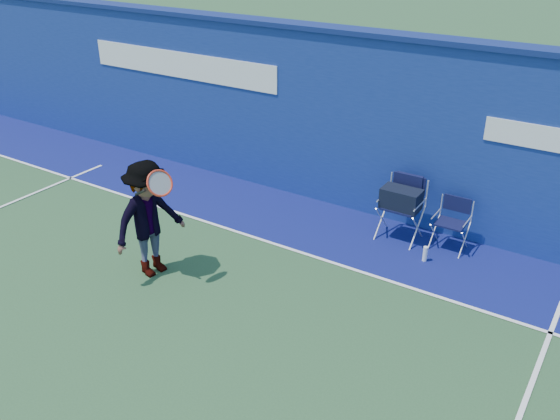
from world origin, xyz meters
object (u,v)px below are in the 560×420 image
Objects in this scene: directors_chair_right at (449,234)px; water_bottle at (425,254)px; tennis_player at (149,219)px; directors_chair_left at (400,214)px.

directors_chair_right is 0.61m from water_bottle.
tennis_player reaches higher than directors_chair_right.
tennis_player is at bearing -143.01° from water_bottle.
directors_chair_left is 0.81m from directors_chair_right.
directors_chair_left is at bearing 47.95° from tennis_player.
directors_chair_left is 4.16× the size of water_bottle.
directors_chair_right is 3.30× the size of water_bottle.
directors_chair_left is 0.83m from water_bottle.
directors_chair_right is at bearing 7.83° from directors_chair_left.
water_bottle is at bearing -36.90° from directors_chair_left.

